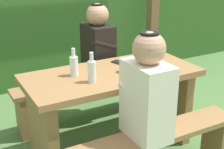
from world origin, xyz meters
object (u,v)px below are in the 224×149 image
bench_near (151,149)px  bottle_left (92,71)px  person_black_coat (98,44)px  drinking_glass (126,67)px  cell_phone (120,63)px  picnic_table (112,97)px  person_white_shirt (147,91)px  bench_far (84,91)px  bottle_right (74,65)px

bench_near → bottle_left: bearing=116.6°
bottle_left → person_black_coat: bearing=60.1°
drinking_glass → cell_phone: bearing=73.9°
picnic_table → person_black_coat: bearing=74.3°
person_white_shirt → cell_phone: 0.76m
picnic_table → cell_phone: (0.16, 0.16, 0.23)m
bench_far → person_black_coat: (0.16, -0.00, 0.46)m
person_white_shirt → drinking_glass: person_white_shirt is taller
picnic_table → bottle_right: bearing=165.6°
picnic_table → bottle_right: bottle_right is taller
bench_far → bottle_right: size_ratio=6.38×
person_black_coat → drinking_glass: person_black_coat is taller
person_white_shirt → bottle_left: (-0.17, 0.45, 0.02)m
bench_near → cell_phone: cell_phone is taller
person_white_shirt → bench_far: bearing=87.2°
person_black_coat → bench_near: bearing=-98.0°
bench_near → picnic_table: bearing=90.0°
bench_near → bottle_right: 0.85m
bench_near → bottle_left: size_ratio=6.14×
bottle_right → cell_phone: bearing=10.3°
picnic_table → bottle_left: 0.40m
person_black_coat → cell_phone: 0.41m
drinking_glass → bottle_right: 0.42m
bench_near → bench_far: size_ratio=1.00×
bottle_right → bench_far: bearing=59.3°
picnic_table → drinking_glass: bearing=-28.0°
picnic_table → cell_phone: bearing=44.4°
drinking_glass → person_white_shirt: bearing=-106.9°
drinking_glass → bench_near: bearing=-101.0°
picnic_table → cell_phone: size_ratio=10.00×
bottle_right → cell_phone: size_ratio=1.57×
drinking_glass → bottle_right: bottle_right is taller
picnic_table → person_black_coat: (0.16, 0.56, 0.29)m
person_black_coat → bench_far: bearing=178.8°
bench_near → bench_far: (0.00, 1.13, 0.00)m
person_white_shirt → bottle_right: person_white_shirt is taller
person_black_coat → cell_phone: bearing=-89.7°
cell_phone → bottle_left: bearing=-163.0°
bench_far → person_white_shirt: 1.22m
drinking_glass → cell_phone: (0.06, 0.21, -0.04)m
person_black_coat → bottle_left: 0.78m
bench_far → drinking_glass: (0.10, -0.62, 0.43)m
picnic_table → person_black_coat: person_black_coat is taller
drinking_glass → bottle_left: size_ratio=0.39×
bottle_right → person_white_shirt: bearing=-69.6°
bench_near → bottle_right: (-0.29, 0.64, 0.47)m
bench_near → bottle_right: bottle_right is taller
bench_near → person_black_coat: bearing=82.0°
picnic_table → bottle_right: size_ratio=6.38×
bench_far → drinking_glass: 0.76m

